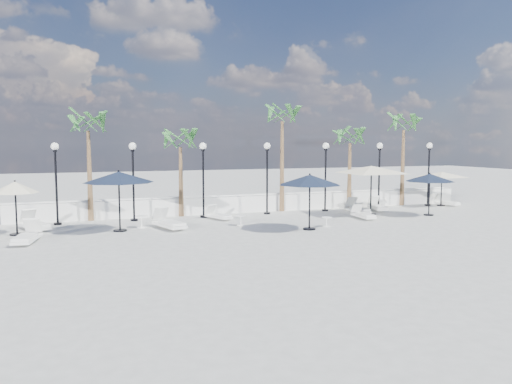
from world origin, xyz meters
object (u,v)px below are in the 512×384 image
object	(u,v)px
lounger_1	(27,236)
parasol_navy_right	(430,178)
lounger_6	(358,209)
lounger_2	(218,215)
lounger_3	(169,223)
parasol_cream_sq_a	(372,166)
lounger_4	(363,214)
lounger_7	(447,202)
parasol_navy_left	(119,177)
lounger_5	(378,207)
parasol_navy_mid	(310,180)
parasol_cream_small	(15,188)
parasol_cream_sq_b	(442,172)
lounger_0	(35,224)

from	to	relation	value
lounger_1	parasol_navy_right	world-z (taller)	parasol_navy_right
lounger_6	lounger_2	bearing A→B (deg)	-179.17
lounger_3	parasol_cream_sq_a	distance (m)	11.14
lounger_4	lounger_7	xyz separation A→B (m)	(7.70, 2.90, -0.01)
parasol_navy_left	parasol_navy_right	xyz separation A→B (m)	(15.78, -0.63, -0.35)
lounger_4	lounger_2	bearing A→B (deg)	165.20
lounger_4	lounger_6	xyz separation A→B (m)	(0.81, 1.88, 0.02)
lounger_5	lounger_7	distance (m)	5.36
parasol_navy_mid	parasol_cream_small	bearing A→B (deg)	166.40
parasol_navy_mid	parasol_cream_small	distance (m)	12.38
parasol_navy_right	parasol_cream_sq_a	bearing A→B (deg)	156.60
parasol_navy_mid	parasol_cream_sq_b	bearing A→B (deg)	23.35
parasol_navy_right	parasol_cream_sq_a	xyz separation A→B (m)	(-2.79, 1.21, 0.61)
lounger_1	lounger_7	distance (m)	23.46
lounger_6	parasol_cream_sq_b	bearing A→B (deg)	12.60
lounger_4	lounger_6	distance (m)	2.05
parasol_navy_mid	parasol_cream_sq_b	distance (m)	12.21
lounger_7	lounger_0	bearing A→B (deg)	171.60
parasol_cream_small	lounger_0	bearing A→B (deg)	60.45
lounger_0	lounger_7	bearing A→B (deg)	-22.44
lounger_2	parasol_navy_mid	world-z (taller)	parasol_navy_mid
lounger_1	lounger_6	bearing A→B (deg)	20.43
lounger_3	parasol_cream_sq_a	world-z (taller)	parasol_cream_sq_a
lounger_6	parasol_cream_small	world-z (taller)	parasol_cream_small
lounger_2	parasol_cream_sq_b	xyz separation A→B (m)	(14.21, 0.61, 1.85)
lounger_0	lounger_1	size ratio (longest dim) A/B	1.01
lounger_0	lounger_5	xyz separation A→B (m)	(17.76, 0.28, -0.03)
lounger_0	parasol_navy_mid	size ratio (longest dim) A/B	0.77
lounger_6	parasol_cream_sq_a	distance (m)	2.52
parasol_navy_mid	parasol_cream_sq_a	world-z (taller)	parasol_cream_sq_a
parasol_cream_sq_a	lounger_2	bearing A→B (deg)	171.34
parasol_navy_left	lounger_3	bearing A→B (deg)	-2.35
lounger_1	parasol_cream_small	distance (m)	2.64
lounger_7	parasol_navy_right	bearing A→B (deg)	-151.71
parasol_navy_right	lounger_0	bearing A→B (deg)	173.53
lounger_1	parasol_navy_mid	size ratio (longest dim) A/B	0.76
lounger_0	parasol_navy_right	size ratio (longest dim) A/B	0.85
lounger_4	parasol_navy_mid	size ratio (longest dim) A/B	0.64
parasol_navy_left	lounger_1	bearing A→B (deg)	-157.91
lounger_0	parasol_cream_small	size ratio (longest dim) A/B	0.93
parasol_cream_sq_a	parasol_cream_small	distance (m)	17.11
lounger_4	lounger_6	world-z (taller)	lounger_6
lounger_5	parasol_navy_right	distance (m)	3.39
parasol_navy_left	parasol_cream_sq_b	xyz separation A→B (m)	(19.13, 2.42, -0.28)
lounger_0	lounger_3	xyz separation A→B (m)	(5.61, -1.64, 0.01)
lounger_7	lounger_5	bearing A→B (deg)	175.86
lounger_4	lounger_5	bearing A→B (deg)	47.43
lounger_3	parasol_cream_small	xyz separation A→B (m)	(-6.22, 0.58, 1.69)
lounger_3	parasol_cream_sq_b	world-z (taller)	parasol_cream_sq_b
lounger_0	lounger_6	distance (m)	16.20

